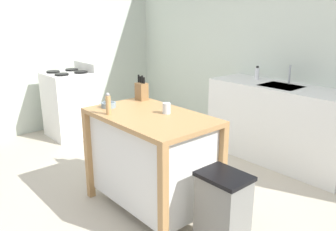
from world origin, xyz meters
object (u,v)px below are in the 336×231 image
(kitchen_island, at_px, (151,157))
(pepper_grinder, at_px, (108,104))
(bottle_dish_soap, at_px, (257,73))
(trash_bin, at_px, (222,213))
(knife_block, at_px, (142,91))
(bowl_ceramic_small, at_px, (109,105))
(drinking_cup, at_px, (166,108))
(stove, at_px, (70,104))
(sink_faucet, at_px, (290,75))

(kitchen_island, xyz_separation_m, pepper_grinder, (-0.23, -0.27, 0.48))
(bottle_dish_soap, bearing_deg, trash_bin, -60.19)
(knife_block, xyz_separation_m, bowl_ceramic_small, (0.03, -0.40, -0.07))
(knife_block, bearing_deg, pepper_grinder, -66.67)
(kitchen_island, height_order, drinking_cup, drinking_cup)
(kitchen_island, distance_m, knife_block, 0.71)
(trash_bin, height_order, stove, stove)
(bowl_ceramic_small, xyz_separation_m, trash_bin, (1.24, 0.16, -0.60))
(kitchen_island, bearing_deg, pepper_grinder, -130.92)
(bowl_ceramic_small, xyz_separation_m, pepper_grinder, (0.19, -0.12, 0.06))
(bowl_ceramic_small, distance_m, bottle_dish_soap, 2.07)
(pepper_grinder, xyz_separation_m, stove, (-2.07, 0.60, -0.51))
(trash_bin, relative_size, stove, 0.61)
(sink_faucet, bearing_deg, knife_block, -109.70)
(pepper_grinder, bearing_deg, kitchen_island, 49.08)
(trash_bin, bearing_deg, kitchen_island, -178.74)
(kitchen_island, relative_size, sink_faucet, 5.23)
(sink_faucet, relative_size, stove, 0.21)
(stove, bearing_deg, trash_bin, -5.83)
(pepper_grinder, height_order, bottle_dish_soap, bottle_dish_soap)
(trash_bin, bearing_deg, stove, 174.17)
(sink_faucet, bearing_deg, drinking_cup, -92.57)
(bowl_ceramic_small, height_order, drinking_cup, drinking_cup)
(trash_bin, xyz_separation_m, sink_faucet, (-0.66, 1.93, 0.71))
(pepper_grinder, distance_m, sink_faucet, 2.25)
(bottle_dish_soap, distance_m, stove, 2.62)
(kitchen_island, height_order, pepper_grinder, pepper_grinder)
(pepper_grinder, bearing_deg, knife_block, 113.33)
(bowl_ceramic_small, distance_m, drinking_cup, 0.57)
(drinking_cup, distance_m, sink_faucet, 1.83)
(sink_faucet, bearing_deg, pepper_grinder, -99.84)
(stove, bearing_deg, bowl_ceramic_small, -14.46)
(knife_block, height_order, stove, knife_block)
(trash_bin, bearing_deg, sink_faucet, 108.96)
(kitchen_island, height_order, trash_bin, kitchen_island)
(knife_block, distance_m, sink_faucet, 1.80)
(kitchen_island, xyz_separation_m, bowl_ceramic_small, (-0.43, -0.15, 0.42))
(kitchen_island, relative_size, bottle_dish_soap, 6.82)
(knife_block, distance_m, stove, 1.92)
(bottle_dish_soap, bearing_deg, knife_block, -96.39)
(knife_block, height_order, pepper_grinder, knife_block)
(bowl_ceramic_small, bearing_deg, kitchen_island, 18.98)
(kitchen_island, relative_size, pepper_grinder, 6.10)
(stove, bearing_deg, drinking_cup, -5.17)
(drinking_cup, bearing_deg, knife_block, 166.20)
(knife_block, relative_size, stove, 0.24)
(kitchen_island, relative_size, trash_bin, 1.83)
(stove, bearing_deg, knife_block, -2.64)
(kitchen_island, xyz_separation_m, drinking_cup, (0.07, 0.12, 0.44))
(stove, bearing_deg, pepper_grinder, -16.28)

